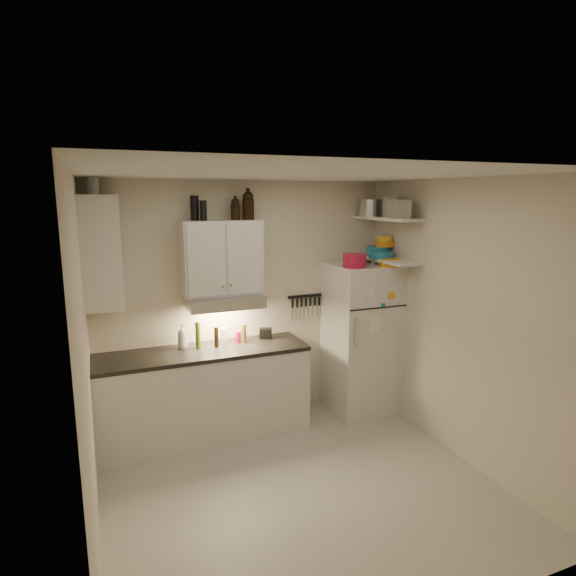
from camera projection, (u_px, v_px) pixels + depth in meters
name	position (u px, v px, depth m)	size (l,w,h in m)	color
floor	(301.00, 488.00, 4.09)	(3.20, 3.00, 0.02)	#B4B1A6
ceiling	(302.00, 173.00, 3.60)	(3.20, 3.00, 0.02)	silver
back_wall	(246.00, 302.00, 5.22)	(3.20, 0.02, 2.60)	beige
left_wall	(84.00, 367.00, 3.25)	(0.02, 3.00, 2.60)	beige
right_wall	(461.00, 321.00, 4.44)	(0.02, 3.00, 2.60)	beige
base_cabinet	(204.00, 395.00, 4.90)	(2.10, 0.60, 0.88)	silver
countertop	(203.00, 352.00, 4.81)	(2.10, 0.62, 0.04)	black
upper_cabinet	(221.00, 258.00, 4.85)	(0.80, 0.33, 0.75)	silver
side_cabinet	(101.00, 252.00, 4.29)	(0.33, 0.55, 1.00)	silver
range_hood	(224.00, 301.00, 4.88)	(0.76, 0.46, 0.12)	silver
fridge	(361.00, 338.00, 5.45)	(0.70, 0.68, 1.70)	silver
shelf_hi	(387.00, 219.00, 5.15)	(0.30, 0.95, 0.03)	silver
shelf_lo	(386.00, 259.00, 5.23)	(0.30, 0.95, 0.03)	silver
knife_strip	(305.00, 296.00, 5.45)	(0.42, 0.02, 0.03)	black
dutch_oven	(354.00, 260.00, 5.04)	(0.25, 0.25, 0.14)	maroon
book_stack	(389.00, 262.00, 5.14)	(0.20, 0.25, 0.08)	orange
spice_jar	(375.00, 259.00, 5.29)	(0.07, 0.07, 0.11)	silver
stock_pot	(371.00, 208.00, 5.32)	(0.26, 0.26, 0.18)	silver
tin_a	(396.00, 207.00, 5.10)	(0.21, 0.19, 0.21)	#AAAAAD
tin_b	(399.00, 209.00, 4.84)	(0.19, 0.19, 0.19)	#AAAAAD
bowl_teal	(378.00, 251.00, 5.42)	(0.27, 0.27, 0.11)	#1A6D93
bowl_orange	(385.00, 244.00, 5.36)	(0.21, 0.21, 0.06)	orange
bowl_yellow	(385.00, 238.00, 5.35)	(0.17, 0.17, 0.05)	gold
plates	(381.00, 255.00, 5.22)	(0.27, 0.27, 0.07)	#1A6D93
growler_a	(235.00, 209.00, 4.84)	(0.09, 0.09, 0.22)	black
growler_b	(248.00, 205.00, 4.89)	(0.12, 0.12, 0.29)	black
thermos_a	(203.00, 211.00, 4.66)	(0.07, 0.07, 0.20)	black
thermos_b	(195.00, 208.00, 4.70)	(0.08, 0.08, 0.24)	black
side_jar	(92.00, 185.00, 4.26)	(0.12, 0.12, 0.16)	silver
soap_bottle	(182.00, 335.00, 4.85)	(0.11, 0.11, 0.28)	silver
pepper_mill	(243.00, 333.00, 5.05)	(0.06, 0.06, 0.20)	brown
oil_bottle	(198.00, 335.00, 4.84)	(0.05, 0.05, 0.27)	#4A5816
vinegar_bottle	(216.00, 337.00, 4.89)	(0.04, 0.04, 0.21)	black
clear_bottle	(224.00, 336.00, 5.00)	(0.06, 0.06, 0.17)	silver
red_jar	(238.00, 337.00, 5.05)	(0.06, 0.06, 0.12)	maroon
caddy	(266.00, 333.00, 5.20)	(0.13, 0.09, 0.11)	black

